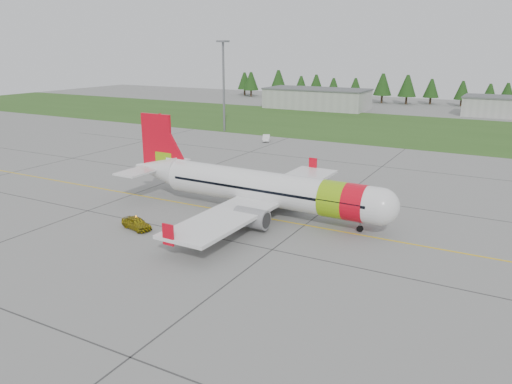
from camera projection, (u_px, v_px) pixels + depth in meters
The scene contains 10 objects.
ground at pixel (189, 232), 53.19m from camera, with size 320.00×320.00×0.00m, color gray.
aircraft at pixel (262, 188), 58.28m from camera, with size 35.59×32.68×10.78m.
follow_me_car at pixel (136, 212), 53.57m from camera, with size 1.60×1.35×3.97m, color #D6BF0B.
service_van at pixel (266, 131), 103.88m from camera, with size 1.44×1.36×4.13m, color white.
grass_strip at pixel (387, 127), 122.23m from camera, with size 320.00×50.00×0.03m, color #30561E.
taxi_guideline at pixel (228, 211), 59.92m from camera, with size 120.00×0.25×0.02m, color gold.
hangar_west at pixel (317, 99), 158.80m from camera, with size 32.00×14.00×6.00m, color #A8A8A3.
hangar_east at pixel (509, 107), 140.29m from camera, with size 24.00×12.00×5.20m, color #A8A8A3.
floodlight_mast at pixel (224, 88), 113.98m from camera, with size 0.50×0.50×20.00m, color slate.
treeline at pixel (431, 90), 167.98m from camera, with size 160.00×8.00×10.00m, color #1C3F14, non-canonical shape.
Camera 1 is at (30.25, -40.28, 19.01)m, focal length 35.00 mm.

